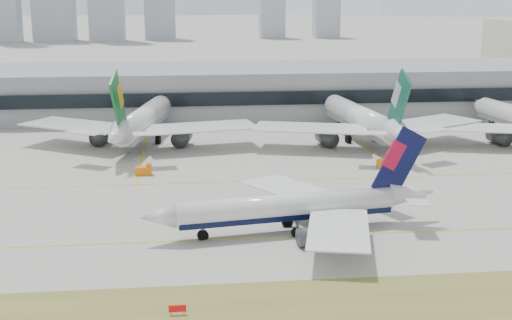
{
  "coord_description": "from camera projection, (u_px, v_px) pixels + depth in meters",
  "views": [
    {
      "loc": [
        -13.71,
        -114.29,
        39.67
      ],
      "look_at": [
        1.17,
        18.0,
        7.5
      ],
      "focal_mm": 50.0,
      "sensor_mm": 36.0,
      "label": 1
    }
  ],
  "objects": [
    {
      "name": "taxiing_airliner",
      "position": [
        297.0,
        207.0,
        118.51
      ],
      "size": [
        51.14,
        44.04,
        17.22
      ],
      "rotation": [
        0.0,
        0.0,
        3.3
      ],
      "color": "white",
      "rests_on": "ground"
    },
    {
      "name": "hold_sign_left",
      "position": [
        177.0,
        309.0,
        88.53
      ],
      "size": [
        2.2,
        0.15,
        1.35
      ],
      "color": "red",
      "rests_on": "ground"
    },
    {
      "name": "gse_b",
      "position": [
        144.0,
        170.0,
        155.22
      ],
      "size": [
        3.55,
        2.0,
        2.6
      ],
      "color": "orange",
      "rests_on": "ground"
    },
    {
      "name": "ground",
      "position": [
        261.0,
        228.0,
        121.2
      ],
      "size": [
        3000.0,
        3000.0,
        0.0
      ],
      "primitive_type": "plane",
      "color": "#9F9C95",
      "rests_on": "ground"
    },
    {
      "name": "widebody_eva",
      "position": [
        142.0,
        122.0,
        184.7
      ],
      "size": [
        61.69,
        61.19,
        22.39
      ],
      "rotation": [
        0.0,
        0.0,
        1.38
      ],
      "color": "white",
      "rests_on": "ground"
    },
    {
      "name": "widebody_cathay",
      "position": [
        364.0,
        121.0,
        185.92
      ],
      "size": [
        62.12,
        61.1,
        22.25
      ],
      "rotation": [
        0.0,
        0.0,
        1.67
      ],
      "color": "white",
      "rests_on": "ground"
    },
    {
      "name": "terminal",
      "position": [
        219.0,
        90.0,
        230.36
      ],
      "size": [
        280.0,
        43.1,
        15.0
      ],
      "color": "gray",
      "rests_on": "ground"
    },
    {
      "name": "gse_c",
      "position": [
        386.0,
        163.0,
        161.28
      ],
      "size": [
        3.55,
        2.0,
        2.6
      ],
      "color": "orange",
      "rests_on": "ground"
    }
  ]
}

